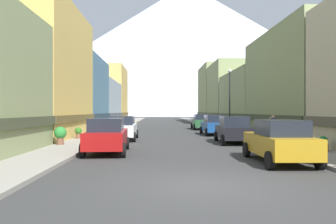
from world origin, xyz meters
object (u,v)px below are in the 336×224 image
object	(u,v)px
streetlamp_right	(230,91)
car_right_1	(233,130)
pedestrian_1	(273,129)
car_left_0	(107,136)
car_right_0	(279,141)
potted_plant_1	(60,134)
car_left_1	(123,128)
car_right_3	(201,122)
car_right_2	(214,125)
pedestrian_0	(271,130)
potted_plant_0	(323,144)
potted_plant_2	(78,132)

from	to	relation	value
streetlamp_right	car_right_1	bearing A→B (deg)	-100.91
pedestrian_1	car_left_0	bearing A→B (deg)	-156.96
car_right_0	potted_plant_1	xyz separation A→B (m)	(-10.80, 6.09, -0.12)
car_left_1	car_right_1	size ratio (longest dim) A/B	0.99
car_right_3	car_right_2	bearing A→B (deg)	-89.99
car_right_3	pedestrian_0	distance (m)	16.38
car_left_1	car_right_2	world-z (taller)	same
potted_plant_0	pedestrian_0	xyz separation A→B (m)	(-0.75, 5.35, 0.38)
potted_plant_1	streetlamp_right	world-z (taller)	streetlamp_right
car_right_3	pedestrian_0	size ratio (longest dim) A/B	2.80
car_right_3	streetlamp_right	xyz separation A→B (m)	(1.55, -7.97, 3.09)
car_left_0	pedestrian_0	size ratio (longest dim) A/B	2.84
car_left_1	pedestrian_1	xyz separation A→B (m)	(10.05, -3.19, 0.06)
car_right_0	potted_plant_0	distance (m)	4.15
car_right_3	potted_plant_0	xyz separation A→B (m)	(3.20, -21.55, -0.40)
car_right_0	car_right_1	distance (m)	8.12
potted_plant_2	pedestrian_1	xyz separation A→B (m)	(13.25, -2.94, 0.35)
pedestrian_0	pedestrian_1	bearing A→B (deg)	-90.00
potted_plant_0	car_right_1	bearing A→B (deg)	120.13
car_right_3	pedestrian_1	distance (m)	16.85
car_right_3	pedestrian_1	bearing A→B (deg)	-81.64
car_right_2	car_right_0	bearing A→B (deg)	-90.01
potted_plant_0	pedestrian_1	distance (m)	4.95
pedestrian_0	car_left_0	bearing A→B (deg)	-154.69
potted_plant_1	pedestrian_0	distance (m)	13.38
car_right_0	pedestrian_0	xyz separation A→B (m)	(2.45, 7.96, -0.03)
pedestrian_0	streetlamp_right	xyz separation A→B (m)	(-0.90, 8.22, 3.11)
car_left_0	car_left_1	world-z (taller)	same
car_right_2	pedestrian_1	world-z (taller)	pedestrian_1
potted_plant_1	car_right_2	bearing A→B (deg)	40.93
car_left_1	car_right_0	distance (m)	13.10
potted_plant_0	streetlamp_right	world-z (taller)	streetlamp_right
car_left_1	pedestrian_0	size ratio (longest dim) A/B	2.80
potted_plant_2	pedestrian_0	xyz separation A→B (m)	(13.25, -2.46, 0.27)
car_right_0	car_right_2	world-z (taller)	same
car_right_0	potted_plant_1	distance (m)	12.40
potted_plant_1	pedestrian_1	distance (m)	13.32
pedestrian_0	potted_plant_2	bearing A→B (deg)	169.47
car_left_1	car_right_0	world-z (taller)	same
pedestrian_1	streetlamp_right	world-z (taller)	streetlamp_right
car_right_1	pedestrian_1	bearing A→B (deg)	-14.71
potted_plant_0	streetlamp_right	bearing A→B (deg)	96.93
car_left_0	car_right_1	distance (m)	9.05
car_left_0	potted_plant_1	distance (m)	4.31
car_right_1	streetlamp_right	size ratio (longest dim) A/B	0.76
car_right_2	potted_plant_2	xyz separation A→B (m)	(-10.80, -5.03, -0.30)
potted_plant_2	streetlamp_right	bearing A→B (deg)	25.01
car_left_1	potted_plant_0	distance (m)	13.49
car_right_1	car_right_2	world-z (taller)	same
car_left_0	pedestrian_0	xyz separation A→B (m)	(10.05, 4.75, -0.03)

